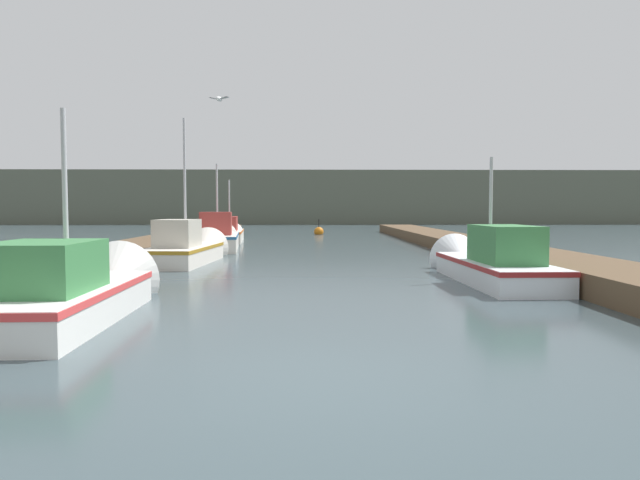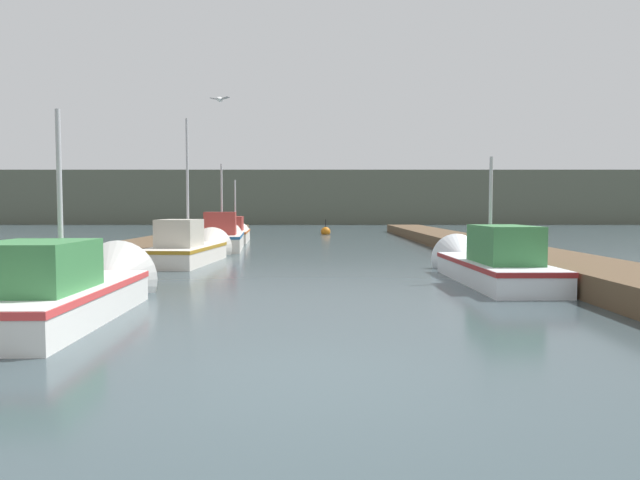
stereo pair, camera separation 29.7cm
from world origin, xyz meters
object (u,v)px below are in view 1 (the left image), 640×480
Objects in this scene: channel_buoy at (319,232)px; fishing_boat_3 at (218,238)px; fishing_boat_2 at (189,249)px; mooring_piling_1 at (219,231)px; fishing_boat_4 at (230,233)px; fishing_boat_1 at (487,262)px; seagull_lead at (219,99)px; fishing_boat_0 at (74,290)px; mooring_piling_0 at (224,228)px.

fishing_boat_3 is at bearing -108.88° from channel_buoy.
mooring_piling_1 is (-0.92, 11.92, 0.07)m from fishing_boat_2.
fishing_boat_4 is 1.11m from mooring_piling_1.
fishing_boat_1 reaches higher than mooring_piling_1.
seagull_lead is at bearing -87.65° from fishing_boat_4.
channel_buoy is at bearing 79.52° from fishing_boat_0.
fishing_boat_3 is at bearing -81.40° from mooring_piling_1.
fishing_boat_0 is at bearing -84.93° from seagull_lead.
channel_buoy is at bearing 80.52° from fishing_boat_2.
fishing_boat_0 is 28.30m from channel_buoy.
mooring_piling_1 is 1.75× the size of seagull_lead.
seagull_lead is (-3.01, -21.95, 4.43)m from channel_buoy.
fishing_boat_4 reaches higher than channel_buoy.
fishing_boat_0 is 0.88× the size of fishing_boat_1.
mooring_piling_0 reaches higher than channel_buoy.
fishing_boat_2 is 5.33× the size of mooring_piling_0.
seagull_lead is at bearing -97.81° from channel_buoy.
fishing_boat_3 reaches higher than fishing_boat_0.
channel_buoy is at bearing 23.73° from mooring_piling_0.
fishing_boat_3 is 0.99× the size of fishing_boat_4.
fishing_boat_0 is 9.22m from fishing_boat_2.
mooring_piling_0 is at bearing 98.59° from fishing_boat_2.
fishing_boat_1 is 22.97m from mooring_piling_0.
fishing_boat_1 is (8.11, 4.46, 0.01)m from fishing_boat_0.
fishing_boat_0 is at bearing -95.60° from fishing_boat_3.
fishing_boat_1 is at bearing -61.39° from mooring_piling_1.
fishing_boat_1 is at bearing 27.39° from fishing_boat_0.
fishing_boat_4 is 9.01m from channel_buoy.
mooring_piling_1 is at bearing 117.51° from fishing_boat_1.
fishing_boat_3 reaches higher than channel_buoy.
fishing_boat_0 reaches higher than channel_buoy.
seagull_lead is (-6.66, 1.53, 4.18)m from fishing_boat_1.
mooring_piling_1 is at bearing 98.55° from fishing_boat_2.
seagull_lead is at bearing -80.85° from mooring_piling_1.
mooring_piling_1 is (-0.70, 0.85, 0.06)m from fishing_boat_4.
fishing_boat_3 is 10.67m from mooring_piling_0.
fishing_boat_2 is 5.58m from fishing_boat_3.
channel_buoy is (4.46, 27.94, -0.24)m from fishing_boat_0.
mooring_piling_0 is (-1.34, 25.39, 0.10)m from fishing_boat_0.
seagull_lead is at bearing -81.84° from mooring_piling_0.
fishing_boat_2 is 9.81× the size of seagull_lead.
fishing_boat_4 is at bearing -121.85° from channel_buoy.
fishing_boat_1 is 6.09× the size of mooring_piling_1.
fishing_boat_3 is at bearing 127.11° from fishing_boat_1.
fishing_boat_4 is 5.60× the size of mooring_piling_1.
fishing_boat_3 is 6.42m from mooring_piling_1.
fishing_boat_1 is 13.16m from fishing_boat_3.
mooring_piling_1 is at bearing -85.42° from mooring_piling_0.
channel_buoy is (5.79, 2.55, -0.34)m from mooring_piling_0.
fishing_boat_4 reaches higher than fishing_boat_1.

